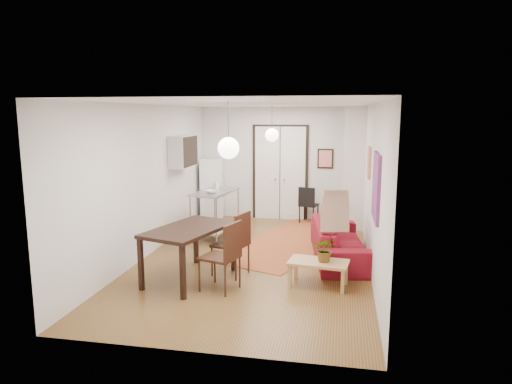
% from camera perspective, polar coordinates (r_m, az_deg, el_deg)
% --- Properties ---
extents(floor, '(7.00, 7.00, 0.00)m').
position_cam_1_polar(floor, '(8.75, -0.09, -8.37)').
color(floor, brown).
rests_on(floor, ground).
extents(ceiling, '(4.20, 7.00, 0.02)m').
position_cam_1_polar(ceiling, '(8.32, -0.10, 10.98)').
color(ceiling, white).
rests_on(ceiling, wall_back).
extents(wall_back, '(4.20, 0.02, 2.90)m').
position_cam_1_polar(wall_back, '(11.84, 3.07, 3.57)').
color(wall_back, silver).
rests_on(wall_back, floor).
extents(wall_front, '(4.20, 0.02, 2.90)m').
position_cam_1_polar(wall_front, '(5.08, -7.49, -4.82)').
color(wall_front, silver).
rests_on(wall_front, floor).
extents(wall_left, '(0.02, 7.00, 2.90)m').
position_cam_1_polar(wall_left, '(9.04, -13.29, 1.40)').
color(wall_left, silver).
rests_on(wall_left, floor).
extents(wall_right, '(0.02, 7.00, 2.90)m').
position_cam_1_polar(wall_right, '(8.29, 14.33, 0.62)').
color(wall_right, silver).
rests_on(wall_right, floor).
extents(double_doors, '(1.44, 0.06, 2.50)m').
position_cam_1_polar(double_doors, '(11.83, 3.03, 2.35)').
color(double_doors, white).
rests_on(double_doors, wall_back).
extents(stub_partition, '(0.50, 0.10, 2.90)m').
position_cam_1_polar(stub_partition, '(10.80, 12.18, 2.77)').
color(stub_partition, silver).
rests_on(stub_partition, floor).
extents(wall_cabinet, '(0.35, 1.00, 0.70)m').
position_cam_1_polar(wall_cabinet, '(10.31, -9.10, 5.06)').
color(wall_cabinet, silver).
rests_on(wall_cabinet, wall_left).
extents(painting_popart, '(0.05, 1.00, 1.00)m').
position_cam_1_polar(painting_popart, '(7.02, 14.81, 0.65)').
color(painting_popart, red).
rests_on(painting_popart, wall_right).
extents(painting_abstract, '(0.05, 0.50, 0.60)m').
position_cam_1_polar(painting_abstract, '(9.03, 13.95, 3.61)').
color(painting_abstract, beige).
rests_on(painting_abstract, wall_right).
extents(poster_back, '(0.40, 0.03, 0.50)m').
position_cam_1_polar(poster_back, '(11.70, 8.66, 4.14)').
color(poster_back, red).
rests_on(poster_back, wall_back).
extents(print_left, '(0.03, 0.44, 0.54)m').
position_cam_1_polar(print_left, '(10.82, -8.97, 5.55)').
color(print_left, '#A26943').
rests_on(print_left, wall_left).
extents(pendant_back, '(0.30, 0.30, 0.80)m').
position_cam_1_polar(pendant_back, '(10.30, 1.99, 7.13)').
color(pendant_back, white).
rests_on(pendant_back, ceiling).
extents(pendant_front, '(0.30, 0.30, 0.80)m').
position_cam_1_polar(pendant_front, '(6.38, -3.46, 5.51)').
color(pendant_front, white).
rests_on(pendant_front, ceiling).
extents(kilim_rug, '(2.97, 4.57, 0.01)m').
position_cam_1_polar(kilim_rug, '(10.03, 4.67, -5.99)').
color(kilim_rug, '#B1522C').
rests_on(kilim_rug, floor).
extents(sofa, '(1.24, 2.46, 0.69)m').
position_cam_1_polar(sofa, '(8.81, 10.44, -6.06)').
color(sofa, maroon).
rests_on(sofa, floor).
extents(coffee_table, '(0.99, 0.63, 0.41)m').
position_cam_1_polar(coffee_table, '(7.40, 7.81, -8.97)').
color(coffee_table, tan).
rests_on(coffee_table, floor).
extents(potted_plant, '(0.40, 0.36, 0.40)m').
position_cam_1_polar(potted_plant, '(7.32, 8.65, -7.09)').
color(potted_plant, '#2D5B28').
rests_on(potted_plant, coffee_table).
extents(kitchen_counter, '(0.86, 1.44, 1.04)m').
position_cam_1_polar(kitchen_counter, '(10.18, -5.11, -1.75)').
color(kitchen_counter, '#A7A9AC').
rests_on(kitchen_counter, floor).
extents(bowl, '(0.31, 0.31, 0.06)m').
position_cam_1_polar(bowl, '(9.83, -5.62, 0.05)').
color(bowl, silver).
rests_on(bowl, kitchen_counter).
extents(soap_bottle, '(0.12, 0.13, 0.22)m').
position_cam_1_polar(soap_bottle, '(10.35, -5.04, 0.99)').
color(soap_bottle, teal).
rests_on(soap_bottle, kitchen_counter).
extents(fridge, '(0.62, 0.62, 1.55)m').
position_cam_1_polar(fridge, '(11.95, -5.53, 0.34)').
color(fridge, white).
rests_on(fridge, floor).
extents(dining_table, '(1.34, 1.80, 0.89)m').
position_cam_1_polar(dining_table, '(7.58, -8.31, -5.12)').
color(dining_table, black).
rests_on(dining_table, floor).
extents(dining_chair_near, '(0.65, 0.81, 1.10)m').
position_cam_1_polar(dining_chair_near, '(7.89, -3.04, -5.57)').
color(dining_chair_near, '#3B2212').
rests_on(dining_chair_near, floor).
extents(dining_chair_far, '(0.65, 0.81, 1.10)m').
position_cam_1_polar(dining_chair_far, '(7.24, -4.36, -7.00)').
color(dining_chair_far, '#3B2212').
rests_on(dining_chair_far, floor).
extents(black_side_chair, '(0.52, 0.53, 0.93)m').
position_cam_1_polar(black_side_chair, '(11.64, 6.67, -1.11)').
color(black_side_chair, black).
rests_on(black_side_chair, floor).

